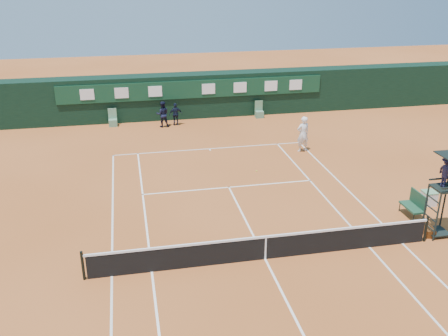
{
  "coord_description": "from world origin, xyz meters",
  "views": [
    {
      "loc": [
        -4.55,
        -14.96,
        10.02
      ],
      "look_at": [
        -0.32,
        6.0,
        1.2
      ],
      "focal_mm": 40.0,
      "sensor_mm": 36.0,
      "label": 1
    }
  ],
  "objects_px": {
    "cooler": "(429,198)",
    "umpire_chair": "(446,178)",
    "tennis_net": "(265,247)",
    "player_bench": "(415,204)",
    "player": "(303,134)"
  },
  "relations": [
    {
      "from": "cooler",
      "to": "player",
      "type": "xyz_separation_m",
      "value": [
        -3.21,
        7.6,
        0.71
      ]
    },
    {
      "from": "umpire_chair",
      "to": "cooler",
      "type": "relative_size",
      "value": 5.3
    },
    {
      "from": "tennis_net",
      "to": "player_bench",
      "type": "distance_m",
      "value": 7.35
    },
    {
      "from": "player_bench",
      "to": "cooler",
      "type": "relative_size",
      "value": 1.86
    },
    {
      "from": "cooler",
      "to": "player",
      "type": "height_order",
      "value": "player"
    },
    {
      "from": "player_bench",
      "to": "player",
      "type": "xyz_separation_m",
      "value": [
        -1.95,
        8.5,
        0.44
      ]
    },
    {
      "from": "tennis_net",
      "to": "umpire_chair",
      "type": "bearing_deg",
      "value": 2.86
    },
    {
      "from": "player_bench",
      "to": "umpire_chair",
      "type": "bearing_deg",
      "value": -87.72
    },
    {
      "from": "cooler",
      "to": "player_bench",
      "type": "bearing_deg",
      "value": -144.52
    },
    {
      "from": "umpire_chair",
      "to": "player",
      "type": "distance_m",
      "value": 10.39
    },
    {
      "from": "cooler",
      "to": "player",
      "type": "bearing_deg",
      "value": 112.89
    },
    {
      "from": "tennis_net",
      "to": "cooler",
      "type": "relative_size",
      "value": 20.0
    },
    {
      "from": "umpire_chair",
      "to": "player_bench",
      "type": "xyz_separation_m",
      "value": [
        -0.06,
        1.59,
        -1.86
      ]
    },
    {
      "from": "tennis_net",
      "to": "player_bench",
      "type": "bearing_deg",
      "value": 15.4
    },
    {
      "from": "cooler",
      "to": "umpire_chair",
      "type": "bearing_deg",
      "value": -115.7
    }
  ]
}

